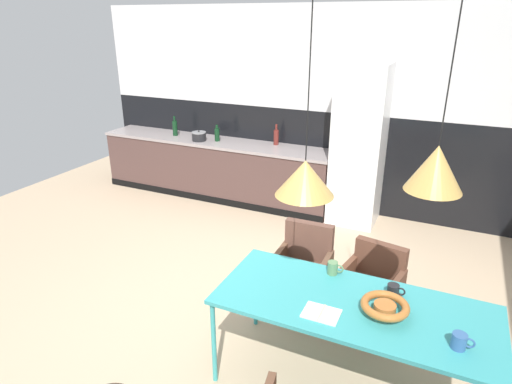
% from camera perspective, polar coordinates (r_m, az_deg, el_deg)
% --- Properties ---
extents(ground_plane, '(9.08, 9.08, 0.00)m').
position_cam_1_polar(ground_plane, '(4.24, -4.89, -15.87)').
color(ground_plane, tan).
extents(back_wall_splashback_dark, '(6.99, 0.12, 1.39)m').
position_cam_1_polar(back_wall_splashback_dark, '(6.41, 8.16, 4.33)').
color(back_wall_splashback_dark, black).
rests_on(back_wall_splashback_dark, ground).
extents(back_wall_panel_upper, '(6.99, 0.12, 1.39)m').
position_cam_1_polar(back_wall_panel_upper, '(6.15, 8.86, 16.77)').
color(back_wall_panel_upper, silver).
rests_on(back_wall_panel_upper, back_wall_splashback_dark).
extents(kitchen_counter, '(3.67, 0.63, 0.88)m').
position_cam_1_polar(kitchen_counter, '(6.75, -5.33, 3.09)').
color(kitchen_counter, '#4D3632').
rests_on(kitchen_counter, ground).
extents(refrigerator_column, '(0.62, 0.60, 2.09)m').
position_cam_1_polar(refrigerator_column, '(5.83, 13.23, 5.83)').
color(refrigerator_column, silver).
rests_on(refrigerator_column, ground).
extents(dining_table, '(1.92, 0.82, 0.74)m').
position_cam_1_polar(dining_table, '(3.23, 12.56, -14.60)').
color(dining_table, teal).
rests_on(dining_table, ground).
extents(armchair_near_window, '(0.50, 0.48, 0.83)m').
position_cam_1_polar(armchair_near_window, '(4.12, 6.37, -8.48)').
color(armchair_near_window, brown).
rests_on(armchair_near_window, ground).
extents(armchair_far_side, '(0.56, 0.55, 0.77)m').
position_cam_1_polar(armchair_far_side, '(3.99, 15.10, -10.54)').
color(armchair_far_side, brown).
rests_on(armchair_far_side, ground).
extents(fruit_bowl, '(0.32, 0.32, 0.09)m').
position_cam_1_polar(fruit_bowl, '(3.12, 16.45, -14.11)').
color(fruit_bowl, '#B2662D').
rests_on(fruit_bowl, dining_table).
extents(open_book, '(0.24, 0.19, 0.02)m').
position_cam_1_polar(open_book, '(3.06, 8.50, -15.38)').
color(open_book, white).
rests_on(open_book, dining_table).
extents(mug_dark_espresso, '(0.13, 0.08, 0.10)m').
position_cam_1_polar(mug_dark_espresso, '(3.47, 10.01, -9.72)').
color(mug_dark_espresso, '#5B8456').
rests_on(mug_dark_espresso, dining_table).
extents(mug_short_terracotta, '(0.13, 0.08, 0.09)m').
position_cam_1_polar(mug_short_terracotta, '(3.32, 17.48, -12.14)').
color(mug_short_terracotta, black).
rests_on(mug_short_terracotta, dining_table).
extents(mug_wide_latte, '(0.13, 0.09, 0.10)m').
position_cam_1_polar(mug_wide_latte, '(3.01, 25.00, -17.21)').
color(mug_wide_latte, '#335B93').
rests_on(mug_wide_latte, dining_table).
extents(cooking_pot, '(0.21, 0.21, 0.16)m').
position_cam_1_polar(cooking_pot, '(6.62, -7.44, 7.21)').
color(cooking_pot, black).
rests_on(cooking_pot, kitchen_counter).
extents(bottle_wine_green, '(0.07, 0.07, 0.30)m').
position_cam_1_polar(bottle_wine_green, '(6.34, 2.64, 7.21)').
color(bottle_wine_green, maroon).
rests_on(bottle_wine_green, kitchen_counter).
extents(bottle_spice_small, '(0.08, 0.08, 0.30)m').
position_cam_1_polar(bottle_spice_small, '(6.97, -10.52, 8.24)').
color(bottle_spice_small, '#0F3319').
rests_on(bottle_spice_small, kitchen_counter).
extents(bottle_vinegar_dark, '(0.07, 0.07, 0.25)m').
position_cam_1_polar(bottle_vinegar_dark, '(6.56, -5.10, 7.52)').
color(bottle_vinegar_dark, '#0F3319').
rests_on(bottle_vinegar_dark, kitchen_counter).
extents(pendant_lamp_over_table_near, '(0.39, 0.39, 1.23)m').
position_cam_1_polar(pendant_lamp_over_table_near, '(2.85, 6.39, 1.84)').
color(pendant_lamp_over_table_near, black).
extents(pendant_lamp_over_table_far, '(0.33, 0.33, 1.07)m').
position_cam_1_polar(pendant_lamp_over_table_far, '(2.68, 22.36, 2.88)').
color(pendant_lamp_over_table_far, black).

